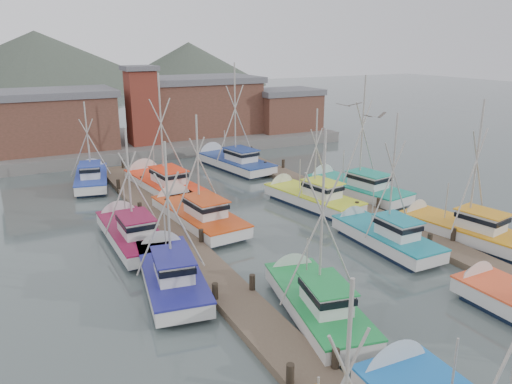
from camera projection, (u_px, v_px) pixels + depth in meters
name	position (u px, v px, depth m)	size (l,w,h in m)	color
ground	(328.00, 259.00, 29.35)	(260.00, 260.00, 0.00)	#455351
dock_left	(192.00, 253.00, 29.67)	(2.30, 46.00, 1.50)	brown
dock_right	(376.00, 217.00, 35.79)	(2.30, 46.00, 1.50)	brown
quay	(152.00, 141.00, 60.67)	(44.00, 16.00, 1.20)	slate
shed_left	(54.00, 119.00, 53.07)	(12.72, 8.48, 6.20)	brown
shed_center	(197.00, 105.00, 62.11)	(14.84, 9.54, 6.90)	brown
shed_right	(285.00, 109.00, 64.61)	(8.48, 6.36, 5.20)	brown
lookout_tower	(142.00, 105.00, 54.95)	(3.60, 3.60, 8.50)	maroon
distant_hills	(11.00, 91.00, 128.11)	(175.00, 140.00, 42.00)	#4A5446
boat_4	(313.00, 300.00, 23.36)	(4.23, 8.86, 9.52)	black
boat_5	(380.00, 235.00, 31.13)	(3.58, 8.33, 9.04)	black
boat_6	(170.00, 271.00, 26.21)	(4.04, 9.19, 8.49)	black
boat_7	(457.00, 228.00, 32.25)	(4.32, 9.26, 9.79)	black
boat_8	(195.00, 213.00, 35.05)	(4.08, 10.24, 8.63)	black
boat_9	(308.00, 197.00, 38.82)	(4.30, 9.42, 8.36)	black
boat_10	(130.00, 232.00, 31.65)	(3.44, 9.08, 8.21)	black
boat_11	(352.00, 187.00, 41.36)	(4.65, 10.09, 10.70)	black
boat_12	(160.00, 182.00, 42.73)	(4.45, 10.66, 10.84)	black
boat_13	(231.00, 161.00, 50.23)	(4.82, 10.72, 11.35)	black
boat_14	(92.00, 177.00, 44.32)	(4.07, 8.73, 8.10)	black
gull_near	(375.00, 116.00, 22.56)	(1.52, 0.66, 0.24)	gray
gull_far	(349.00, 105.00, 26.80)	(1.53, 0.66, 0.24)	gray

